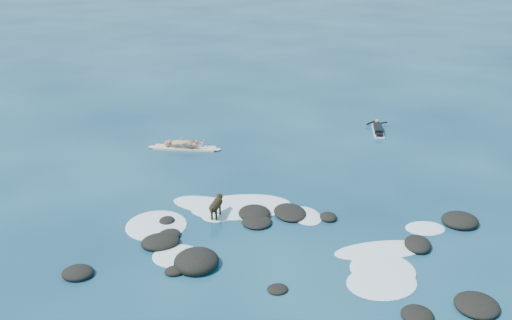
{
  "coord_description": "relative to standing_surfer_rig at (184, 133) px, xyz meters",
  "views": [
    {
      "loc": [
        0.81,
        -17.81,
        9.83
      ],
      "look_at": [
        -0.65,
        4.0,
        0.9
      ],
      "focal_mm": 40.0,
      "sensor_mm": 36.0,
      "label": 1
    }
  ],
  "objects": [
    {
      "name": "dog",
      "position": [
        2.44,
        -6.79,
        -0.26
      ],
      "size": [
        0.47,
        1.27,
        0.81
      ],
      "rotation": [
        0.0,
        0.0,
        1.39
      ],
      "color": "black",
      "rests_on": "ground"
    },
    {
      "name": "breaking_foam",
      "position": [
        4.55,
        -7.74,
        -0.79
      ],
      "size": [
        11.59,
        7.41,
        0.12
      ],
      "color": "white",
      "rests_on": "ground"
    },
    {
      "name": "paddling_surfer_rig",
      "position": [
        9.56,
        3.15,
        -0.65
      ],
      "size": [
        1.11,
        2.48,
        0.43
      ],
      "rotation": [
        0.0,
        0.0,
        1.52
      ],
      "color": "silver",
      "rests_on": "ground"
    },
    {
      "name": "standing_surfer_rig",
      "position": [
        0.0,
        0.0,
        0.0
      ],
      "size": [
        3.55,
        0.73,
        2.02
      ],
      "rotation": [
        0.0,
        0.0,
        -0.04
      ],
      "color": "beige",
      "rests_on": "ground"
    },
    {
      "name": "reef_rocks",
      "position": [
        5.07,
        -8.7,
        -0.69
      ],
      "size": [
        13.88,
        7.27,
        0.62
      ],
      "color": "black",
      "rests_on": "ground"
    },
    {
      "name": "ground",
      "position": [
        4.3,
        -7.34,
        -0.8
      ],
      "size": [
        160.0,
        160.0,
        0.0
      ],
      "primitive_type": "plane",
      "color": "#0A2642",
      "rests_on": "ground"
    }
  ]
}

